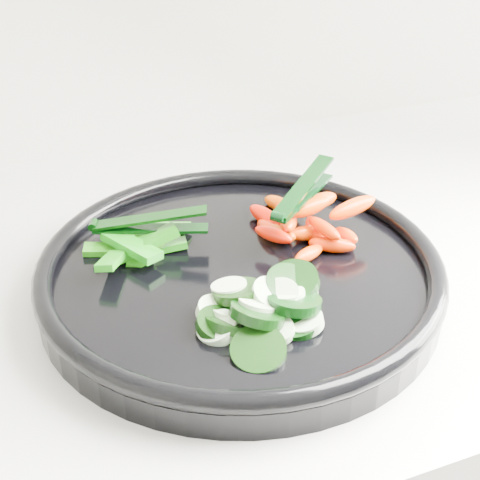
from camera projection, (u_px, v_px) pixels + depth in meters
name	position (u px, v px, depth m)	size (l,w,h in m)	color
veggie_tray	(240.00, 272.00, 0.62)	(0.48, 0.48, 0.04)	black
cucumber_pile	(258.00, 309.00, 0.55)	(0.13, 0.12, 0.04)	black
carrot_pile	(303.00, 220.00, 0.66)	(0.13, 0.14, 0.05)	#FB4400
pepper_pile	(140.00, 245.00, 0.64)	(0.11, 0.10, 0.04)	#196809
tong_carrot	(302.00, 193.00, 0.64)	(0.10, 0.08, 0.02)	black
tong_pepper	(147.00, 223.00, 0.64)	(0.11, 0.05, 0.02)	black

